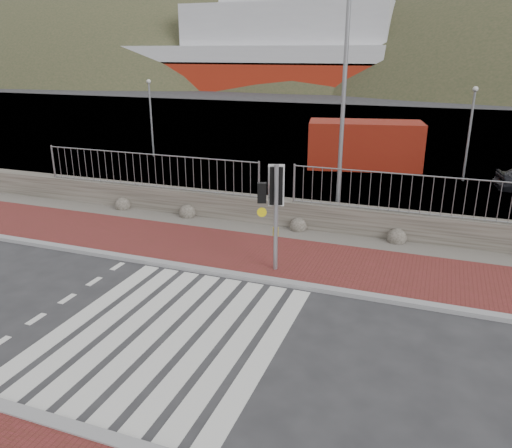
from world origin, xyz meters
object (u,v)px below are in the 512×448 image
at_px(ferry, 247,52).
at_px(shipping_container, 364,145).
at_px(streetlight, 348,91).
at_px(traffic_signal_far, 275,196).

bearing_deg(ferry, shipping_container, -62.89).
bearing_deg(shipping_container, streetlight, -97.42).
bearing_deg(ferry, traffic_signal_far, -68.17).
bearing_deg(traffic_signal_far, streetlight, -120.99).
bearing_deg(ferry, streetlight, -66.00).
distance_m(ferry, shipping_container, 57.18).
bearing_deg(streetlight, traffic_signal_far, -86.10).
xyz_separation_m(traffic_signal_far, shipping_container, (0.26, 13.47, -0.95)).
bearing_deg(traffic_signal_far, ferry, -87.54).
relative_size(ferry, streetlight, 6.43).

